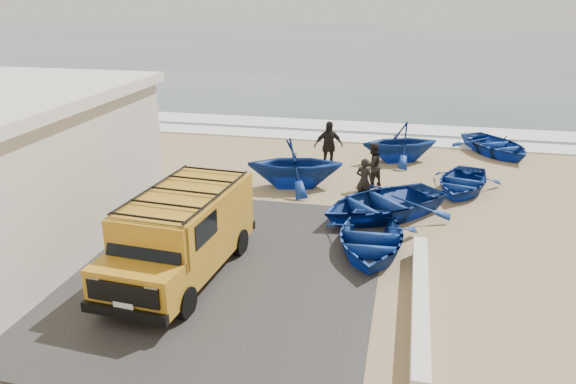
{
  "coord_description": "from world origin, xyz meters",
  "views": [
    {
      "loc": [
        4.47,
        -14.13,
        6.86
      ],
      "look_at": [
        1.15,
        0.93,
        1.2
      ],
      "focal_mm": 35.0,
      "sensor_mm": 36.0,
      "label": 1
    }
  ],
  "objects_px": {
    "boat_mid_left": "(295,163)",
    "boat_far_right": "(496,145)",
    "boat_near_left": "(370,238)",
    "fisherman_middle": "(372,165)",
    "fisherman_back": "(328,146)",
    "boat_mid_right": "(462,182)",
    "boat_far_left": "(400,142)",
    "van": "(182,232)",
    "fisherman_front": "(364,181)",
    "parapet": "(420,304)",
    "boat_near_right": "(381,203)"
  },
  "relations": [
    {
      "from": "boat_mid_left",
      "to": "boat_far_right",
      "type": "distance_m",
      "value": 9.75
    },
    {
      "from": "boat_near_left",
      "to": "boat_far_right",
      "type": "xyz_separation_m",
      "value": [
        4.55,
        10.76,
        0.0
      ]
    },
    {
      "from": "fisherman_middle",
      "to": "fisherman_back",
      "type": "height_order",
      "value": "fisherman_back"
    },
    {
      "from": "boat_mid_left",
      "to": "boat_mid_right",
      "type": "relative_size",
      "value": 1.0
    },
    {
      "from": "boat_far_left",
      "to": "boat_far_right",
      "type": "height_order",
      "value": "boat_far_left"
    },
    {
      "from": "van",
      "to": "boat_mid_left",
      "type": "bearing_deg",
      "value": 83.56
    },
    {
      "from": "boat_mid_right",
      "to": "fisherman_back",
      "type": "relative_size",
      "value": 1.7
    },
    {
      "from": "fisherman_front",
      "to": "boat_far_right",
      "type": "bearing_deg",
      "value": -109.0
    },
    {
      "from": "boat_mid_left",
      "to": "fisherman_back",
      "type": "relative_size",
      "value": 1.71
    },
    {
      "from": "boat_mid_right",
      "to": "boat_far_right",
      "type": "height_order",
      "value": "boat_far_right"
    },
    {
      "from": "boat_far_right",
      "to": "fisherman_back",
      "type": "relative_size",
      "value": 1.92
    },
    {
      "from": "fisherman_back",
      "to": "boat_far_left",
      "type": "bearing_deg",
      "value": 11.62
    },
    {
      "from": "boat_far_right",
      "to": "fisherman_front",
      "type": "relative_size",
      "value": 2.42
    },
    {
      "from": "boat_mid_left",
      "to": "fisherman_front",
      "type": "bearing_deg",
      "value": -125.99
    },
    {
      "from": "parapet",
      "to": "boat_far_right",
      "type": "relative_size",
      "value": 1.57
    },
    {
      "from": "boat_mid_left",
      "to": "boat_far_left",
      "type": "height_order",
      "value": "boat_mid_left"
    },
    {
      "from": "boat_mid_left",
      "to": "fisherman_back",
      "type": "bearing_deg",
      "value": -34.71
    },
    {
      "from": "boat_mid_left",
      "to": "boat_near_left",
      "type": "bearing_deg",
      "value": -159.29
    },
    {
      "from": "boat_mid_right",
      "to": "fisherman_back",
      "type": "height_order",
      "value": "fisherman_back"
    },
    {
      "from": "fisherman_back",
      "to": "boat_far_right",
      "type": "bearing_deg",
      "value": 6.4
    },
    {
      "from": "boat_far_left",
      "to": "parapet",
      "type": "bearing_deg",
      "value": -17.54
    },
    {
      "from": "van",
      "to": "boat_far_left",
      "type": "xyz_separation_m",
      "value": [
        4.96,
        11.11,
        -0.35
      ]
    },
    {
      "from": "van",
      "to": "boat_near_left",
      "type": "relative_size",
      "value": 1.39
    },
    {
      "from": "boat_mid_left",
      "to": "boat_far_right",
      "type": "relative_size",
      "value": 0.89
    },
    {
      "from": "boat_near_right",
      "to": "fisherman_middle",
      "type": "bearing_deg",
      "value": 148.08
    },
    {
      "from": "boat_mid_right",
      "to": "fisherman_front",
      "type": "distance_m",
      "value": 3.85
    },
    {
      "from": "fisherman_front",
      "to": "van",
      "type": "bearing_deg",
      "value": 72.63
    },
    {
      "from": "parapet",
      "to": "boat_far_right",
      "type": "bearing_deg",
      "value": 76.83
    },
    {
      "from": "boat_mid_left",
      "to": "fisherman_back",
      "type": "height_order",
      "value": "fisherman_back"
    },
    {
      "from": "fisherman_middle",
      "to": "boat_mid_left",
      "type": "bearing_deg",
      "value": -33.3
    },
    {
      "from": "van",
      "to": "fisherman_back",
      "type": "bearing_deg",
      "value": 80.84
    },
    {
      "from": "fisherman_front",
      "to": "fisherman_middle",
      "type": "bearing_deg",
      "value": -78.05
    },
    {
      "from": "boat_near_left",
      "to": "parapet",
      "type": "bearing_deg",
      "value": -68.56
    },
    {
      "from": "boat_near_left",
      "to": "boat_mid_left",
      "type": "height_order",
      "value": "boat_mid_left"
    },
    {
      "from": "boat_near_right",
      "to": "fisherman_middle",
      "type": "relative_size",
      "value": 2.72
    },
    {
      "from": "van",
      "to": "fisherman_middle",
      "type": "xyz_separation_m",
      "value": [
        4.09,
        7.72,
        -0.36
      ]
    },
    {
      "from": "boat_near_right",
      "to": "boat_far_right",
      "type": "bearing_deg",
      "value": 109.33
    },
    {
      "from": "boat_near_right",
      "to": "fisherman_back",
      "type": "bearing_deg",
      "value": 166.28
    },
    {
      "from": "parapet",
      "to": "fisherman_front",
      "type": "height_order",
      "value": "fisherman_front"
    },
    {
      "from": "parapet",
      "to": "van",
      "type": "bearing_deg",
      "value": 173.61
    },
    {
      "from": "fisherman_middle",
      "to": "fisherman_front",
      "type": "bearing_deg",
      "value": 38.73
    },
    {
      "from": "boat_near_left",
      "to": "boat_mid_right",
      "type": "bearing_deg",
      "value": 60.67
    },
    {
      "from": "boat_near_left",
      "to": "boat_mid_right",
      "type": "xyz_separation_m",
      "value": [
        2.79,
        5.53,
        -0.04
      ]
    },
    {
      "from": "fisherman_front",
      "to": "fisherman_back",
      "type": "xyz_separation_m",
      "value": [
        -1.69,
        3.26,
        0.21
      ]
    },
    {
      "from": "boat_far_right",
      "to": "fisherman_front",
      "type": "height_order",
      "value": "fisherman_front"
    },
    {
      "from": "boat_mid_right",
      "to": "boat_far_left",
      "type": "height_order",
      "value": "boat_far_left"
    },
    {
      "from": "parapet",
      "to": "boat_mid_right",
      "type": "distance_m",
      "value": 8.65
    },
    {
      "from": "fisherman_front",
      "to": "boat_far_left",
      "type": "bearing_deg",
      "value": -84.79
    },
    {
      "from": "parapet",
      "to": "boat_mid_right",
      "type": "relative_size",
      "value": 1.77
    },
    {
      "from": "boat_far_right",
      "to": "boat_near_left",
      "type": "bearing_deg",
      "value": -142.6
    }
  ]
}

